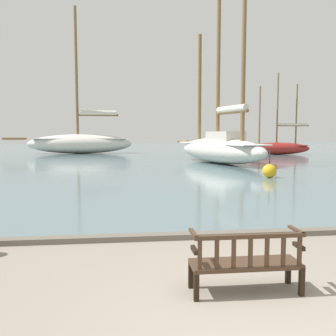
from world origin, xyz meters
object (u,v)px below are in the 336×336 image
sailboat_mid_port (81,142)px  channel_buoy (269,171)px  sailboat_distant_harbor (278,147)px  park_bench (246,261)px  sailboat_outer_starboard (220,146)px

sailboat_mid_port → channel_buoy: bearing=-63.8°
sailboat_distant_harbor → channel_buoy: sailboat_distant_harbor is taller
park_bench → sailboat_outer_starboard: size_ratio=0.12×
sailboat_distant_harbor → sailboat_mid_port: sailboat_mid_port is taller
sailboat_distant_harbor → sailboat_mid_port: 21.61m
sailboat_distant_harbor → sailboat_outer_starboard: size_ratio=0.63×
sailboat_outer_starboard → channel_buoy: sailboat_outer_starboard is taller
park_bench → sailboat_outer_starboard: bearing=76.4°
sailboat_outer_starboard → park_bench: bearing=-103.6°
park_bench → channel_buoy: channel_buoy is taller
sailboat_distant_harbor → sailboat_outer_starboard: sailboat_outer_starboard is taller
sailboat_distant_harbor → sailboat_mid_port: size_ratio=0.53×
park_bench → channel_buoy: 14.15m
sailboat_outer_starboard → channel_buoy: bearing=-89.4°
sailboat_mid_port → channel_buoy: size_ratio=11.47×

